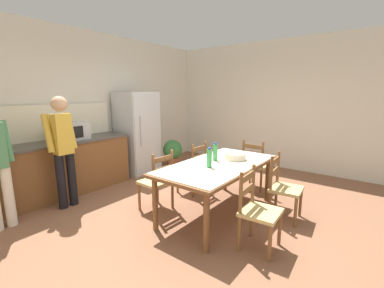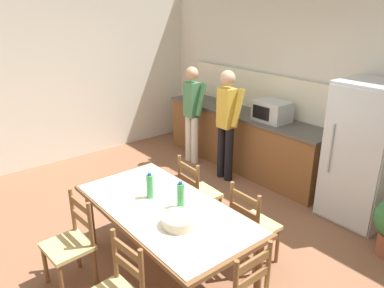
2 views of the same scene
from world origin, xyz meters
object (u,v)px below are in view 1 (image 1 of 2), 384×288
chair_side_far_right (193,168)px  chair_side_near_right (283,188)px  dining_table (219,168)px  bottle_near_centre (209,158)px  person_at_counter (63,146)px  serving_bowl (235,156)px  bottle_off_centre (215,152)px  potted_plant (173,152)px  chair_side_near_left (258,210)px  refrigerator (137,133)px  microwave (72,131)px  chair_side_far_left (157,182)px  chair_head_end (255,165)px

chair_side_far_right → chair_side_near_right: size_ratio=1.00×
dining_table → chair_side_far_right: (0.44, 0.78, -0.24)m
bottle_near_centre → person_at_counter: (-0.95, 1.98, 0.07)m
serving_bowl → chair_side_near_right: 0.80m
chair_side_far_right → bottle_near_centre: bearing=49.8°
bottle_off_centre → potted_plant: 2.33m
chair_side_near_left → chair_side_near_right: size_ratio=1.00×
chair_side_far_right → serving_bowl: bearing=84.4°
refrigerator → bottle_near_centre: bearing=-110.1°
person_at_counter → potted_plant: bearing=-88.4°
person_at_counter → serving_bowl: bearing=-143.1°
microwave → potted_plant: 2.25m
dining_table → person_at_counter: person_at_counter is taller
dining_table → chair_side_near_left: bearing=-119.4°
bottle_off_centre → chair_side_far_left: bearing=129.2°
chair_head_end → person_at_counter: bearing=51.1°
chair_side_far_right → dining_table: bearing=61.6°
microwave → dining_table: 2.64m
chair_side_far_right → chair_head_end: 1.14m
bottle_near_centre → bottle_off_centre: bearing=19.8°
chair_side_far_left → person_at_counter: person_at_counter is taller
refrigerator → bottle_off_centre: refrigerator is taller
chair_side_far_left → chair_side_near_left: same height
dining_table → potted_plant: size_ratio=2.92×
refrigerator → dining_table: refrigerator is taller
refrigerator → serving_bowl: bearing=-97.2°
bottle_near_centre → serving_bowl: (0.58, -0.07, -0.07)m
bottle_off_centre → chair_side_far_left: bottle_off_centre is taller
chair_side_near_left → person_at_counter: bearing=101.9°
chair_side_far_left → person_at_counter: bearing=-54.5°
bottle_off_centre → serving_bowl: bottle_off_centre is taller
chair_side_far_left → potted_plant: chair_side_far_left is taller
dining_table → chair_side_far_right: 0.93m
dining_table → chair_head_end: size_ratio=2.14×
dining_table → chair_side_near_left: size_ratio=2.14×
chair_head_end → chair_side_near_left: bearing=114.5°
chair_head_end → person_at_counter: 3.20m
chair_side_near_left → person_at_counter: 2.90m
chair_side_near_left → chair_side_near_right: same height
refrigerator → chair_side_far_left: refrigerator is taller
serving_bowl → potted_plant: size_ratio=0.48×
dining_table → serving_bowl: serving_bowl is taller
bottle_off_centre → chair_side_near_right: 1.06m
serving_bowl → chair_side_near_left: 1.12m
bottle_off_centre → refrigerator: bearing=76.5°
person_at_counter → potted_plant: (2.51, 0.07, -0.56)m
bottle_off_centre → potted_plant: bottle_off_centre is taller
microwave → chair_side_near_right: bearing=-69.7°
chair_side_near_left → chair_side_far_left: bearing=86.7°
bottle_near_centre → chair_side_near_right: 1.12m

